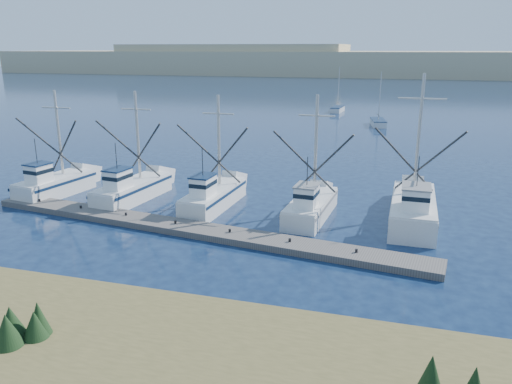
% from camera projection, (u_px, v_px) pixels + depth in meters
% --- Properties ---
extents(ground, '(500.00, 500.00, 0.00)m').
position_uv_depth(ground, '(281.00, 286.00, 25.08)').
color(ground, '#0B1733').
rests_on(ground, ground).
extents(floating_dock, '(31.58, 6.35, 0.42)m').
position_uv_depth(floating_dock, '(189.00, 228.00, 32.46)').
color(floating_dock, '#5E5854').
rests_on(floating_dock, ground).
extents(dune_ridge, '(360.00, 60.00, 10.00)m').
position_uv_depth(dune_ridge, '(392.00, 63.00, 217.52)').
color(dune_ridge, tan).
rests_on(dune_ridge, ground).
extents(trawler_fleet, '(30.89, 9.18, 9.92)m').
position_uv_depth(trawler_fleet, '(239.00, 198.00, 36.44)').
color(trawler_fleet, silver).
rests_on(trawler_fleet, ground).
extents(sailboat_near, '(2.81, 5.94, 8.10)m').
position_uv_depth(sailboat_near, '(378.00, 123.00, 76.42)').
color(sailboat_near, silver).
rests_on(sailboat_near, ground).
extents(sailboat_far, '(2.12, 5.51, 8.10)m').
position_uv_depth(sailboat_far, '(337.00, 109.00, 92.89)').
color(sailboat_far, silver).
rests_on(sailboat_far, ground).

